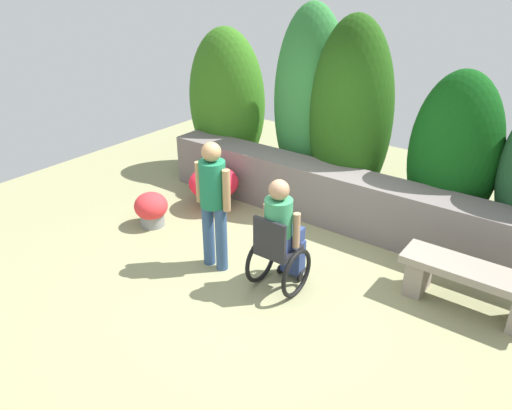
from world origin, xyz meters
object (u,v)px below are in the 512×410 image
person_standing_companion (213,198)px  flower_pot_purple_near (151,209)px  flower_pot_terracotta_by_wall (214,185)px  stone_bench (470,282)px  person_in_wheelchair (281,238)px

person_standing_companion → flower_pot_purple_near: bearing=-176.3°
flower_pot_purple_near → flower_pot_terracotta_by_wall: flower_pot_terracotta_by_wall is taller
flower_pot_purple_near → flower_pot_terracotta_by_wall: 1.01m
flower_pot_purple_near → stone_bench: bearing=10.1°
stone_bench → flower_pot_purple_near: size_ratio=2.92×
person_standing_companion → flower_pot_terracotta_by_wall: size_ratio=2.15×
person_standing_companion → stone_bench: bearing=33.8°
stone_bench → person_standing_companion: (-2.66, -0.97, 0.58)m
person_standing_companion → flower_pot_terracotta_by_wall: 1.69m
flower_pot_terracotta_by_wall → person_in_wheelchair: bearing=-29.4°
stone_bench → flower_pot_purple_near: (-4.05, -0.72, -0.07)m
person_standing_companion → flower_pot_terracotta_by_wall: person_standing_companion is taller
person_in_wheelchair → flower_pot_terracotta_by_wall: (-1.91, 1.08, -0.27)m
stone_bench → flower_pot_terracotta_by_wall: bearing=-178.7°
person_in_wheelchair → person_standing_companion: bearing=176.9°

